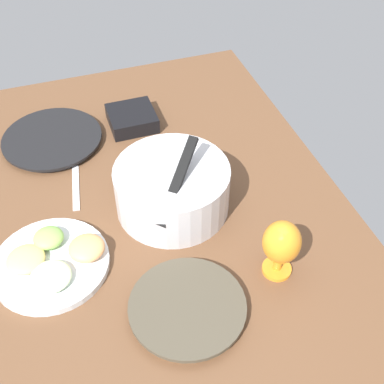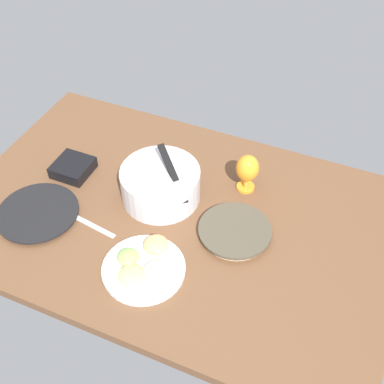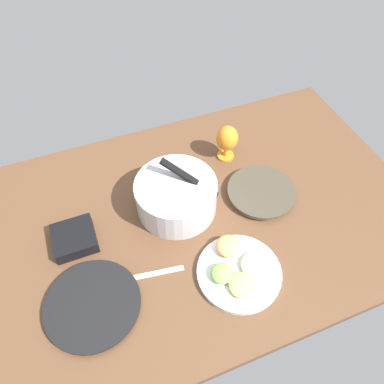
{
  "view_description": "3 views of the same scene",
  "coord_description": "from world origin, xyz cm",
  "views": [
    {
      "loc": [
        82.05,
        -18.61,
        98.34
      ],
      "look_at": [
        -5.0,
        10.78,
        7.04
      ],
      "focal_mm": 47.65,
      "sensor_mm": 36.0,
      "label": 1
    },
    {
      "loc": [
        54.81,
        -110.29,
        136.22
      ],
      "look_at": [
        4.28,
        6.94,
        7.04
      ],
      "focal_mm": 46.56,
      "sensor_mm": 36.0,
      "label": 2
    },
    {
      "loc": [
        -32.25,
        -70.56,
        110.67
      ],
      "look_at": [
        -2.47,
        5.7,
        7.04
      ],
      "focal_mm": 33.93,
      "sensor_mm": 36.0,
      "label": 3
    }
  ],
  "objects": [
    {
      "name": "dinner_plate_left",
      "position": [
        -45.57,
        -20.17,
        1.11
      ],
      "size": [
        29.89,
        29.89,
        2.13
      ],
      "color": "#4C4C51",
      "rests_on": "ground_plane"
    },
    {
      "name": "fruit_platter",
      "position": [
        1.4,
        -26.25,
        1.84
      ],
      "size": [
        27.87,
        27.87,
        5.42
      ],
      "color": "silver",
      "rests_on": "ground_plane"
    },
    {
      "name": "dinner_plate_right",
      "position": [
        23.76,
        -0.05,
        1.47
      ],
      "size": [
        26.03,
        26.03,
        2.83
      ],
      "color": "beige",
      "rests_on": "ground_plane"
    },
    {
      "name": "mixing_bowl",
      "position": [
        -8.29,
        6.51,
        7.01
      ],
      "size": [
        29.64,
        29.64,
        20.11
      ],
      "color": "silver",
      "rests_on": "ground_plane"
    },
    {
      "name": "fork_by_left_plate",
      "position": [
        -23.68,
        -16.84,
        0.3
      ],
      "size": [
        18.07,
        4.44,
        0.6
      ],
      "primitive_type": "cube",
      "rotation": [
        0.0,
        0.0,
        -0.15
      ],
      "color": "silver",
      "rests_on": "ground_plane"
    },
    {
      "name": "hurricane_glass_orange",
      "position": [
        19.65,
        23.63,
        9.74
      ],
      "size": [
        8.82,
        8.82,
        15.89
      ],
      "color": "orange",
      "rests_on": "ground_plane"
    },
    {
      "name": "ground_plane",
      "position": [
        0.0,
        0.0,
        -2.0
      ],
      "size": [
        160.0,
        104.0,
        4.0
      ],
      "primitive_type": "cube",
      "color": "brown"
    },
    {
      "name": "square_bowl_black",
      "position": [
        -46.47,
        4.93,
        2.67
      ],
      "size": [
        14.16,
        14.16,
        4.8
      ],
      "color": "black",
      "rests_on": "ground_plane"
    }
  ]
}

